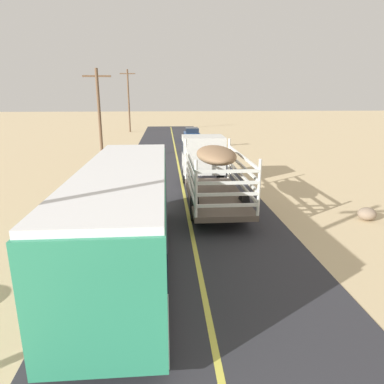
% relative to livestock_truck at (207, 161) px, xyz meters
% --- Properties ---
extents(livestock_truck, '(2.53, 9.70, 3.02)m').
position_rel_livestock_truck_xyz_m(livestock_truck, '(0.00, 0.00, 0.00)').
color(livestock_truck, silver).
rests_on(livestock_truck, road_surface).
extents(bus, '(2.54, 10.00, 3.21)m').
position_rel_livestock_truck_xyz_m(bus, '(-3.56, -8.48, -0.04)').
color(bus, '#2D8C66').
rests_on(bus, road_surface).
extents(car_far, '(1.80, 4.40, 1.46)m').
position_rel_livestock_truck_xyz_m(car_far, '(0.97, 23.79, -1.10)').
color(car_far, '#264C8C').
rests_on(car_far, road_surface).
extents(power_pole_mid, '(2.20, 0.24, 7.34)m').
position_rel_livestock_truck_xyz_m(power_pole_mid, '(-7.54, 10.18, 2.16)').
color(power_pole_mid, brown).
rests_on(power_pole_mid, ground).
extents(power_pole_far, '(2.20, 0.24, 8.90)m').
position_rel_livestock_truck_xyz_m(power_pole_far, '(-7.54, 34.13, 2.96)').
color(power_pole_far, brown).
rests_on(power_pole_far, ground).
extents(boulder_near_shoulder, '(0.78, 0.74, 0.56)m').
position_rel_livestock_truck_xyz_m(boulder_near_shoulder, '(6.47, -5.01, -1.51)').
color(boulder_near_shoulder, '#84705B').
rests_on(boulder_near_shoulder, ground).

